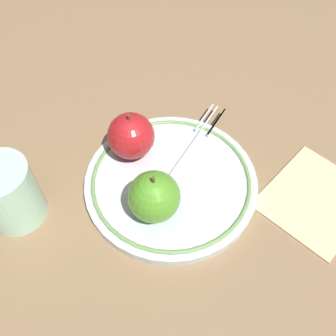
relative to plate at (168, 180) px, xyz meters
name	(u,v)px	position (x,y,z in m)	size (l,w,h in m)	color
ground_plane	(165,193)	(0.00, 0.02, -0.01)	(2.00, 2.00, 0.00)	olive
plate	(168,180)	(0.00, 0.00, 0.00)	(0.24, 0.24, 0.02)	silver
apple_red_whole	(154,197)	(-0.02, 0.05, 0.04)	(0.07, 0.07, 0.07)	#549B2A
apple_second_whole	(131,136)	(0.07, -0.01, 0.04)	(0.07, 0.07, 0.07)	#B31C21
fork	(192,147)	(0.00, -0.06, 0.01)	(0.03, 0.18, 0.00)	silver
drinking_glass	(8,194)	(0.14, 0.15, 0.04)	(0.07, 0.07, 0.09)	#B6EFD1
napkin_folded	(316,198)	(-0.18, -0.09, -0.01)	(0.12, 0.14, 0.01)	beige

